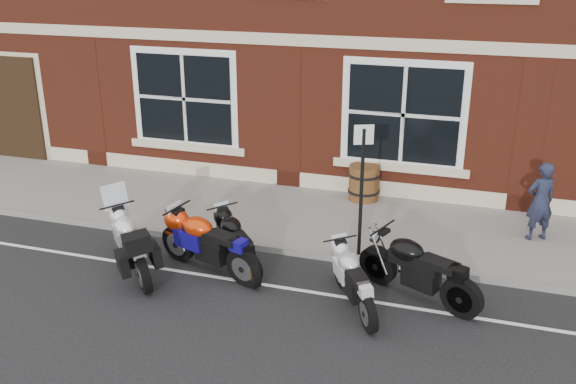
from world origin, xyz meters
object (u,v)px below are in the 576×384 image
moto_sport_silver (355,278)px  barrel_planter (364,183)px  moto_sport_black (238,240)px  pedestrian_left (540,201)px  parking_sign (362,182)px  moto_touring_silver (133,240)px  moto_sport_red (209,241)px  moto_naked_black (418,266)px

moto_sport_silver → barrel_planter: barrel_planter is taller
moto_sport_black → pedestrian_left: bearing=-13.7°
pedestrian_left → parking_sign: (-3.01, -1.63, 0.61)m
moto_touring_silver → barrel_planter: bearing=10.4°
moto_touring_silver → moto_sport_red: moto_touring_silver is taller
moto_sport_red → moto_sport_black: size_ratio=1.35×
barrel_planter → parking_sign: parking_sign is taller
moto_sport_black → moto_sport_silver: bearing=-57.7°
moto_touring_silver → parking_sign: bearing=-19.6°
pedestrian_left → moto_sport_red: bearing=-1.4°
moto_sport_red → moto_sport_black: bearing=-36.0°
moto_naked_black → barrel_planter: size_ratio=2.68×
moto_sport_silver → pedestrian_left: (2.76, 3.19, 0.38)m
moto_sport_black → barrel_planter: bearing=26.6°
moto_touring_silver → moto_naked_black: (4.72, 0.53, -0.00)m
moto_sport_black → barrel_planter: moto_sport_black is taller
moto_touring_silver → parking_sign: 4.01m
moto_naked_black → parking_sign: size_ratio=0.86×
moto_sport_red → moto_sport_silver: bearing=-79.0°
moto_sport_red → pedestrian_left: pedestrian_left is taller
moto_touring_silver → moto_sport_red: bearing=-26.2°
moto_sport_black → parking_sign: 2.34m
moto_touring_silver → moto_sport_silver: bearing=-43.0°
pedestrian_left → barrel_planter: 3.63m
moto_sport_black → barrel_planter: (1.48, 3.54, -0.01)m
barrel_planter → parking_sign: 2.87m
pedestrian_left → parking_sign: 3.48m
moto_sport_black → moto_touring_silver: bearing=161.0°
barrel_planter → moto_touring_silver: bearing=-126.8°
pedestrian_left → parking_sign: parking_sign is taller
moto_sport_red → moto_sport_silver: moto_sport_red is taller
pedestrian_left → parking_sign: bearing=-0.5°
moto_sport_black → pedestrian_left: 5.56m
barrel_planter → moto_sport_red: bearing=-116.4°
barrel_planter → parking_sign: bearing=-80.4°
moto_naked_black → parking_sign: bearing=74.0°
moto_sport_black → moto_sport_silver: moto_sport_black is taller
pedestrian_left → barrel_planter: bearing=-45.5°
moto_touring_silver → pedestrian_left: bearing=-17.1°
barrel_planter → parking_sign: (0.45, -2.66, 0.99)m
moto_sport_black → moto_sport_silver: 2.29m
moto_touring_silver → moto_sport_black: bearing=-21.2°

